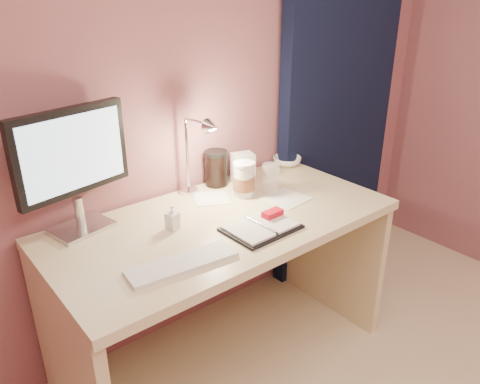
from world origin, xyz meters
TOP-DOWN VIEW (x-y plane):
  - room at (0.95, 1.69)m, footprint 3.50×3.50m
  - desk at (0.00, 1.45)m, footprint 1.40×0.70m
  - monitor at (-0.48, 1.65)m, footprint 0.44×0.20m
  - keyboard at (-0.32, 1.19)m, footprint 0.39×0.15m
  - planner at (0.06, 1.22)m, footprint 0.28×0.21m
  - paper_b at (0.33, 1.36)m, footprint 0.19×0.19m
  - paper_c at (0.08, 1.56)m, footprint 0.20×0.20m
  - coffee_cup at (0.21, 1.50)m, footprint 0.10×0.10m
  - clear_cup at (0.32, 1.45)m, footprint 0.08×0.08m
  - bowl at (0.63, 1.65)m, footprint 0.18×0.18m
  - lotion_bottle at (-0.20, 1.43)m, footprint 0.05×0.05m
  - dark_jar at (0.19, 1.68)m, footprint 0.10×0.10m
  - product_box at (0.30, 1.61)m, footprint 0.12×0.11m
  - desk_lamp at (0.02, 1.60)m, footprint 0.11×0.22m

SIDE VIEW (x-z plane):
  - desk at x=0.00m, z-range 0.14..0.87m
  - paper_c at x=0.08m, z-range 0.73..0.73m
  - paper_b at x=0.33m, z-range 0.73..0.73m
  - keyboard at x=-0.32m, z-range 0.73..0.75m
  - planner at x=0.06m, z-range 0.72..0.76m
  - bowl at x=0.63m, z-range 0.73..0.78m
  - lotion_bottle at x=-0.20m, z-range 0.73..0.83m
  - clear_cup at x=0.32m, z-range 0.73..0.87m
  - product_box at x=0.30m, z-range 0.73..0.88m
  - coffee_cup at x=0.21m, z-range 0.73..0.88m
  - dark_jar at x=0.19m, z-range 0.73..0.88m
  - desk_lamp at x=0.02m, z-range 0.78..1.14m
  - monitor at x=-0.48m, z-range 0.78..1.25m
  - room at x=0.95m, z-range -0.61..2.89m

